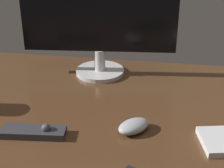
% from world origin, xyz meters
% --- Properties ---
extents(desk, '(1.40, 0.84, 0.02)m').
position_xyz_m(desk, '(0.00, 0.00, 0.01)').
color(desk, '#4C301C').
rests_on(desk, ground).
extents(monitor, '(0.54, 0.18, 0.42)m').
position_xyz_m(monitor, '(-0.15, 0.28, 0.25)').
color(monitor, silver).
rests_on(monitor, desk).
extents(computer_mouse, '(0.11, 0.11, 0.03)m').
position_xyz_m(computer_mouse, '(0.01, -0.08, 0.04)').
color(computer_mouse, '#999EA5').
rests_on(computer_mouse, desk).
extents(media_remote, '(0.18, 0.07, 0.04)m').
position_xyz_m(media_remote, '(-0.25, -0.15, 0.03)').
color(media_remote, '#2D2D33').
rests_on(media_remote, desk).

